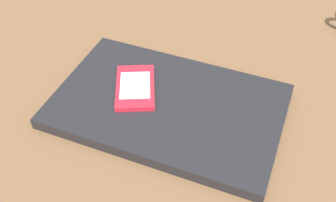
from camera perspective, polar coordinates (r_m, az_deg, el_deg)
The scene contains 3 objects.
desk_surface at distance 67.13cm, azimuth -4.24°, elevation 0.16°, with size 120.00×80.00×3.00cm, color brown.
laptop_closed at distance 62.52cm, azimuth -0.00°, elevation -0.71°, with size 34.91×22.30×1.84cm, color black.
cell_phone_on_laptop at distance 63.92cm, azimuth -4.92°, elevation 2.01°, with size 8.42×11.21×0.96cm.
Camera 1 is at (-15.48, 45.65, 48.23)cm, focal length 43.00 mm.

